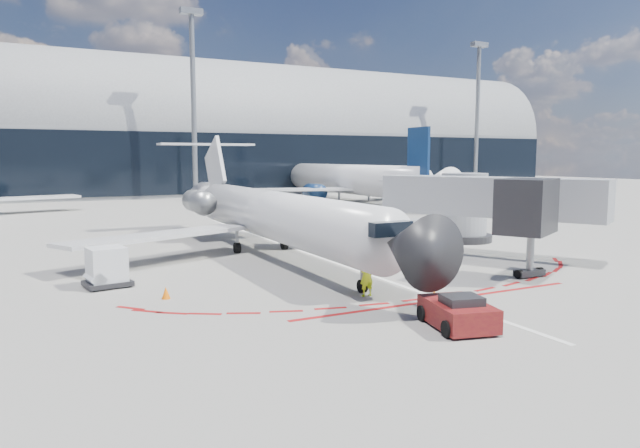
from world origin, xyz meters
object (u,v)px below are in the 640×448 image
regional_jet (269,214)px  uld_container (107,267)px  pushback_tug (458,313)px  ramp_worker (367,275)px

regional_jet → uld_container: size_ratio=13.76×
pushback_tug → ramp_worker: 5.33m
ramp_worker → uld_container: 11.87m
uld_container → pushback_tug: bearing=-59.4°
pushback_tug → ramp_worker: size_ratio=2.61×
pushback_tug → uld_container: 15.85m
pushback_tug → uld_container: (-10.19, 12.14, 0.38)m
ramp_worker → uld_container: bearing=-38.4°
regional_jet → ramp_worker: size_ratio=16.77×
regional_jet → ramp_worker: 11.70m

